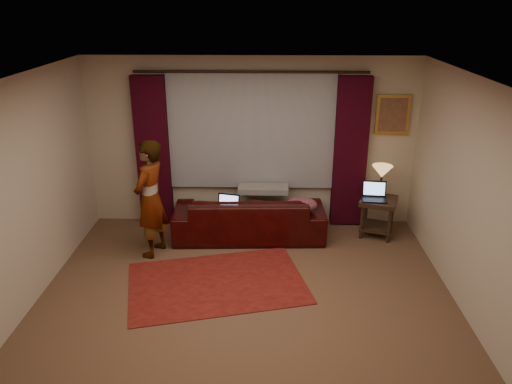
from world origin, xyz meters
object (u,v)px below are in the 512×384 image
Objects in this scene: end_table at (377,217)px; laptop_table at (375,192)px; tiffany_lamp at (381,181)px; person at (150,199)px; laptop_sofa at (226,205)px; sofa at (249,209)px.

laptop_table is at bearing -147.10° from end_table.
end_table is at bearing -107.20° from tiffany_lamp.
tiffany_lamp is at bearing 119.99° from person.
person is (-0.99, -0.41, 0.26)m from laptop_sofa.
laptop_table is (1.84, 0.03, 0.27)m from sofa.
laptop_table is at bearing 18.96° from laptop_sofa.
person reaches higher than tiffany_lamp.
person is at bearing 21.23° from sofa.
sofa is at bearing 130.27° from person.
laptop_sofa is 2.33m from tiffany_lamp.
laptop_sofa is at bearing 129.57° from person.
sofa is at bearing 39.50° from laptop_sofa.
laptop_table is at bearing -125.31° from tiffany_lamp.
laptop_sofa is (-0.33, -0.16, 0.12)m from sofa.
sofa is 1.49m from person.
tiffany_lamp is (2.29, 0.35, 0.27)m from laptop_sofa.
end_table is at bearing -179.71° from sofa.
sofa reaches higher than laptop_sofa.
tiffany_lamp is (0.03, 0.11, 0.54)m from end_table.
person reaches higher than laptop_table.
tiffany_lamp is 0.29× the size of person.
end_table is at bearing 38.87° from laptop_table.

